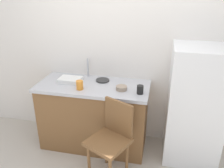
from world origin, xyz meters
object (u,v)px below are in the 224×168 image
Objects in this scene: refrigerator at (195,106)px; terracotta_bowl at (122,88)px; dish_tray at (70,80)px; cup_orange at (80,85)px; chair at (111,137)px; cup_black at (140,90)px; hotplate at (103,80)px.

refrigerator is 10.96× the size of terracotta_bowl.
refrigerator is at bearing 6.83° from terracotta_bowl.
cup_orange is at bearing -44.09° from dish_tray.
cup_black reaches higher than chair.
dish_tray is at bearing 135.91° from cup_orange.
hotplate is (0.40, 0.11, -0.02)m from dish_tray.
terracotta_bowl reaches higher than chair.
dish_tray is at bearing 179.96° from refrigerator.
cup_black is (0.51, -0.27, 0.04)m from hotplate.
cup_orange is 0.71m from cup_black.
refrigerator is 0.69m from cup_black.
refrigerator is at bearing -5.55° from hotplate.
terracotta_bowl is (-0.86, -0.10, 0.19)m from refrigerator.
dish_tray reaches higher than chair.
cup_orange reaches higher than cup_black.
hotplate reaches higher than chair.
refrigerator reaches higher than hotplate.
dish_tray is 0.41m from hotplate.
chair is 0.71m from cup_orange.
hotplate is 0.36m from cup_orange.
chair is 5.24× the size of hotplate.
cup_black reaches higher than terracotta_bowl.
terracotta_bowl is at bearing 112.54° from chair.
hotplate is (-0.26, 0.63, 0.39)m from chair.
terracotta_bowl is (0.03, 0.41, 0.41)m from chair.
terracotta_bowl reaches higher than hotplate.
cup_black reaches higher than dish_tray.
hotplate is at bearing 174.45° from refrigerator.
dish_tray is (-0.65, 0.52, 0.41)m from chair.
cup_orange is at bearing -169.77° from terracotta_bowl.
refrigerator is 8.37× the size of hotplate.
terracotta_bowl is (0.68, -0.10, -0.00)m from dish_tray.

